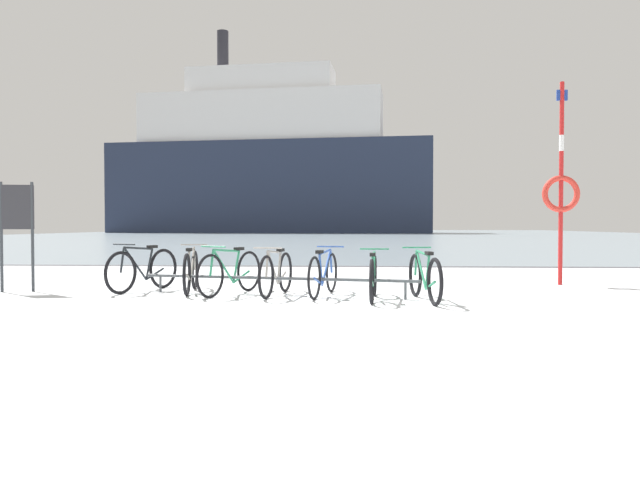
{
  "coord_description": "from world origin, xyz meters",
  "views": [
    {
      "loc": [
        -0.16,
        -5.81,
        1.14
      ],
      "look_at": [
        -0.88,
        7.43,
        0.79
      ],
      "focal_mm": 32.72,
      "sensor_mm": 36.0,
      "label": 1
    }
  ],
  "objects_px": {
    "rescue_post": "(561,188)",
    "ferry_ship": "(267,165)",
    "bicycle_3": "(276,273)",
    "bicycle_0": "(143,269)",
    "bicycle_4": "(324,274)",
    "bicycle_6": "(424,277)",
    "info_sign": "(17,218)",
    "bicycle_1": "(191,271)",
    "bicycle_2": "(230,272)",
    "bicycle_5": "(373,277)"
  },
  "relations": [
    {
      "from": "rescue_post",
      "to": "ferry_ship",
      "type": "relative_size",
      "value": 0.08
    },
    {
      "from": "bicycle_3",
      "to": "bicycle_0",
      "type": "bearing_deg",
      "value": 168.56
    },
    {
      "from": "bicycle_4",
      "to": "bicycle_6",
      "type": "distance_m",
      "value": 1.63
    },
    {
      "from": "bicycle_0",
      "to": "bicycle_4",
      "type": "distance_m",
      "value": 3.15
    },
    {
      "from": "info_sign",
      "to": "bicycle_3",
      "type": "bearing_deg",
      "value": -3.5
    },
    {
      "from": "bicycle_1",
      "to": "info_sign",
      "type": "xyz_separation_m",
      "value": [
        -2.96,
        -0.08,
        0.89
      ]
    },
    {
      "from": "bicycle_3",
      "to": "rescue_post",
      "type": "xyz_separation_m",
      "value": [
        5.15,
        1.96,
        1.47
      ]
    },
    {
      "from": "bicycle_1",
      "to": "bicycle_6",
      "type": "distance_m",
      "value": 3.88
    },
    {
      "from": "bicycle_4",
      "to": "bicycle_3",
      "type": "bearing_deg",
      "value": -179.99
    },
    {
      "from": "bicycle_1",
      "to": "bicycle_2",
      "type": "relative_size",
      "value": 1.03
    },
    {
      "from": "bicycle_1",
      "to": "bicycle_3",
      "type": "bearing_deg",
      "value": -13.16
    },
    {
      "from": "bicycle_6",
      "to": "rescue_post",
      "type": "distance_m",
      "value": 4.08
    },
    {
      "from": "bicycle_5",
      "to": "bicycle_4",
      "type": "bearing_deg",
      "value": 150.83
    },
    {
      "from": "bicycle_2",
      "to": "bicycle_5",
      "type": "xyz_separation_m",
      "value": [
        2.3,
        -0.51,
        -0.02
      ]
    },
    {
      "from": "bicycle_0",
      "to": "bicycle_3",
      "type": "distance_m",
      "value": 2.4
    },
    {
      "from": "bicycle_3",
      "to": "bicycle_5",
      "type": "bearing_deg",
      "value": -15.75
    },
    {
      "from": "bicycle_2",
      "to": "rescue_post",
      "type": "bearing_deg",
      "value": 17.63
    },
    {
      "from": "bicycle_2",
      "to": "bicycle_6",
      "type": "height_order",
      "value": "bicycle_2"
    },
    {
      "from": "bicycle_0",
      "to": "ferry_ship",
      "type": "xyz_separation_m",
      "value": [
        -8.52,
        72.86,
        9.31
      ]
    },
    {
      "from": "bicycle_3",
      "to": "info_sign",
      "type": "xyz_separation_m",
      "value": [
        -4.44,
        0.27,
        0.9
      ]
    },
    {
      "from": "bicycle_1",
      "to": "bicycle_4",
      "type": "xyz_separation_m",
      "value": [
        2.24,
        -0.35,
        -0.0
      ]
    },
    {
      "from": "bicycle_2",
      "to": "bicycle_5",
      "type": "bearing_deg",
      "value": -12.61
    },
    {
      "from": "bicycle_1",
      "to": "ferry_ship",
      "type": "height_order",
      "value": "ferry_ship"
    },
    {
      "from": "bicycle_4",
      "to": "bicycle_5",
      "type": "xyz_separation_m",
      "value": [
        0.78,
        -0.43,
        -0.01
      ]
    },
    {
      "from": "bicycle_0",
      "to": "bicycle_6",
      "type": "distance_m",
      "value": 4.76
    },
    {
      "from": "bicycle_2",
      "to": "bicycle_4",
      "type": "xyz_separation_m",
      "value": [
        1.52,
        -0.08,
        -0.01
      ]
    },
    {
      "from": "rescue_post",
      "to": "bicycle_0",
      "type": "bearing_deg",
      "value": -168.83
    },
    {
      "from": "bicycle_5",
      "to": "bicycle_0",
      "type": "bearing_deg",
      "value": 166.84
    },
    {
      "from": "bicycle_3",
      "to": "bicycle_4",
      "type": "relative_size",
      "value": 0.97
    },
    {
      "from": "info_sign",
      "to": "ferry_ship",
      "type": "distance_m",
      "value": 73.83
    },
    {
      "from": "info_sign",
      "to": "ferry_ship",
      "type": "xyz_separation_m",
      "value": [
        -6.43,
        73.07,
        8.43
      ]
    },
    {
      "from": "bicycle_2",
      "to": "bicycle_4",
      "type": "bearing_deg",
      "value": -3.03
    },
    {
      "from": "bicycle_6",
      "to": "rescue_post",
      "type": "relative_size",
      "value": 0.46
    },
    {
      "from": "rescue_post",
      "to": "ferry_ship",
      "type": "distance_m",
      "value": 73.58
    },
    {
      "from": "bicycle_1",
      "to": "bicycle_5",
      "type": "distance_m",
      "value": 3.12
    },
    {
      "from": "bicycle_3",
      "to": "info_sign",
      "type": "distance_m",
      "value": 4.54
    },
    {
      "from": "rescue_post",
      "to": "bicycle_6",
      "type": "bearing_deg",
      "value": -138.77
    },
    {
      "from": "bicycle_0",
      "to": "bicycle_1",
      "type": "bearing_deg",
      "value": -8.46
    },
    {
      "from": "bicycle_5",
      "to": "bicycle_3",
      "type": "bearing_deg",
      "value": 164.25
    },
    {
      "from": "bicycle_5",
      "to": "bicycle_6",
      "type": "xyz_separation_m",
      "value": [
        0.76,
        -0.11,
        0.01
      ]
    },
    {
      "from": "bicycle_2",
      "to": "info_sign",
      "type": "distance_m",
      "value": 3.79
    },
    {
      "from": "bicycle_1",
      "to": "bicycle_3",
      "type": "distance_m",
      "value": 1.52
    },
    {
      "from": "bicycle_0",
      "to": "bicycle_1",
      "type": "distance_m",
      "value": 0.88
    },
    {
      "from": "bicycle_6",
      "to": "bicycle_3",
      "type": "bearing_deg",
      "value": 166.57
    },
    {
      "from": "bicycle_6",
      "to": "ferry_ship",
      "type": "relative_size",
      "value": 0.04
    },
    {
      "from": "bicycle_2",
      "to": "bicycle_6",
      "type": "distance_m",
      "value": 3.12
    },
    {
      "from": "bicycle_2",
      "to": "bicycle_4",
      "type": "distance_m",
      "value": 1.52
    },
    {
      "from": "bicycle_2",
      "to": "bicycle_3",
      "type": "height_order",
      "value": "bicycle_2"
    },
    {
      "from": "bicycle_0",
      "to": "bicycle_3",
      "type": "bearing_deg",
      "value": -11.44
    },
    {
      "from": "bicycle_2",
      "to": "rescue_post",
      "type": "distance_m",
      "value": 6.37
    }
  ]
}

